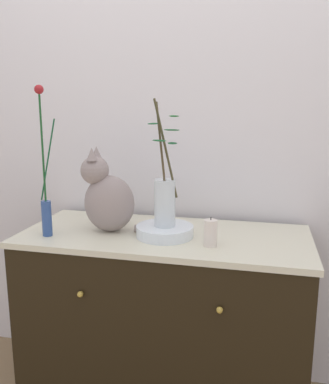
{
  "coord_description": "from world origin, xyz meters",
  "views": [
    {
      "loc": [
        0.39,
        -1.64,
        1.35
      ],
      "look_at": [
        0.0,
        0.0,
        1.0
      ],
      "focal_mm": 38.88,
      "sensor_mm": 36.0,
      "label": 1
    }
  ],
  "objects_px": {
    "vase_glass_clear": "(165,198)",
    "candle_pillar": "(211,233)",
    "cat_sitting": "(107,197)",
    "sideboard": "(164,321)",
    "bowl_porcelain": "(165,231)",
    "vase_slim_green": "(45,194)"
  },
  "relations": [
    {
      "from": "vase_glass_clear",
      "to": "candle_pillar",
      "type": "bearing_deg",
      "value": -20.12
    },
    {
      "from": "cat_sitting",
      "to": "candle_pillar",
      "type": "xyz_separation_m",
      "value": [
        0.45,
        -0.09,
        -0.1
      ]
    },
    {
      "from": "cat_sitting",
      "to": "vase_glass_clear",
      "type": "relative_size",
      "value": 0.8
    },
    {
      "from": "sideboard",
      "to": "cat_sitting",
      "type": "bearing_deg",
      "value": -175.16
    },
    {
      "from": "bowl_porcelain",
      "to": "candle_pillar",
      "type": "distance_m",
      "value": 0.22
    },
    {
      "from": "candle_pillar",
      "to": "sideboard",
      "type": "bearing_deg",
      "value": 151.51
    },
    {
      "from": "cat_sitting",
      "to": "candle_pillar",
      "type": "distance_m",
      "value": 0.47
    },
    {
      "from": "bowl_porcelain",
      "to": "vase_glass_clear",
      "type": "height_order",
      "value": "vase_glass_clear"
    },
    {
      "from": "cat_sitting",
      "to": "bowl_porcelain",
      "type": "distance_m",
      "value": 0.29
    },
    {
      "from": "cat_sitting",
      "to": "candle_pillar",
      "type": "bearing_deg",
      "value": -11.55
    },
    {
      "from": "cat_sitting",
      "to": "bowl_porcelain",
      "type": "relative_size",
      "value": 1.72
    },
    {
      "from": "bowl_porcelain",
      "to": "candle_pillar",
      "type": "xyz_separation_m",
      "value": [
        0.2,
        -0.08,
        0.03
      ]
    },
    {
      "from": "bowl_porcelain",
      "to": "vase_glass_clear",
      "type": "distance_m",
      "value": 0.14
    },
    {
      "from": "vase_slim_green",
      "to": "vase_glass_clear",
      "type": "relative_size",
      "value": 1.19
    },
    {
      "from": "vase_glass_clear",
      "to": "bowl_porcelain",
      "type": "bearing_deg",
      "value": 103.76
    },
    {
      "from": "vase_glass_clear",
      "to": "cat_sitting",
      "type": "bearing_deg",
      "value": 175.5
    },
    {
      "from": "cat_sitting",
      "to": "vase_glass_clear",
      "type": "xyz_separation_m",
      "value": [
        0.26,
        -0.02,
        0.02
      ]
    },
    {
      "from": "sideboard",
      "to": "vase_slim_green",
      "type": "relative_size",
      "value": 1.98
    },
    {
      "from": "cat_sitting",
      "to": "vase_slim_green",
      "type": "bearing_deg",
      "value": -151.35
    },
    {
      "from": "bowl_porcelain",
      "to": "candle_pillar",
      "type": "bearing_deg",
      "value": -20.99
    },
    {
      "from": "bowl_porcelain",
      "to": "vase_slim_green",
      "type": "bearing_deg",
      "value": -167.6
    },
    {
      "from": "cat_sitting",
      "to": "bowl_porcelain",
      "type": "xyz_separation_m",
      "value": [
        0.26,
        -0.02,
        -0.13
      ]
    }
  ]
}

